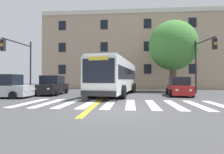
# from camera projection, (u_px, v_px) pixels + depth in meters

# --- Properties ---
(ground_plane) EXTENTS (120.00, 120.00, 0.00)m
(ground_plane) POSITION_uv_depth(u_px,v_px,m) (114.00, 110.00, 8.18)
(ground_plane) COLOR #424244
(crosswalk) EXTENTS (11.91, 4.54, 0.01)m
(crosswalk) POSITION_uv_depth(u_px,v_px,m) (120.00, 104.00, 10.33)
(crosswalk) COLOR white
(crosswalk) RESTS_ON ground
(lane_line_yellow_inner) EXTENTS (0.12, 36.00, 0.01)m
(lane_line_yellow_inner) POSITION_uv_depth(u_px,v_px,m) (112.00, 90.00, 24.40)
(lane_line_yellow_inner) COLOR gold
(lane_line_yellow_inner) RESTS_ON ground
(lane_line_yellow_outer) EXTENTS (0.12, 36.00, 0.01)m
(lane_line_yellow_outer) POSITION_uv_depth(u_px,v_px,m) (113.00, 90.00, 24.39)
(lane_line_yellow_outer) COLOR gold
(lane_line_yellow_outer) RESTS_ON ground
(city_bus) EXTENTS (4.18, 11.18, 3.19)m
(city_bus) POSITION_uv_depth(u_px,v_px,m) (116.00, 77.00, 16.61)
(city_bus) COLOR white
(city_bus) RESTS_ON ground
(car_black_near_lane) EXTENTS (2.27, 4.61, 1.83)m
(car_black_near_lane) POSITION_uv_depth(u_px,v_px,m) (52.00, 86.00, 16.82)
(car_black_near_lane) COLOR black
(car_black_near_lane) RESTS_ON ground
(car_red_far_lane) EXTENTS (2.32, 4.35, 1.67)m
(car_red_far_lane) POSITION_uv_depth(u_px,v_px,m) (179.00, 87.00, 15.64)
(car_red_far_lane) COLOR #AD1E1E
(car_red_far_lane) RESTS_ON ground
(car_tan_behind_bus) EXTENTS (2.22, 4.74, 1.76)m
(car_tan_behind_bus) POSITION_uv_depth(u_px,v_px,m) (118.00, 84.00, 25.14)
(car_tan_behind_bus) COLOR tan
(car_tan_behind_bus) RESTS_ON ground
(car_silver_cross_street) EXTENTS (3.96, 2.00, 1.85)m
(car_silver_cross_street) POSITION_uv_depth(u_px,v_px,m) (5.00, 87.00, 13.70)
(car_silver_cross_street) COLOR #B7BABF
(car_silver_cross_street) RESTS_ON ground
(traffic_light_near_corner) EXTENTS (0.59, 3.50, 5.55)m
(traffic_light_near_corner) POSITION_uv_depth(u_px,v_px,m) (203.00, 56.00, 17.11)
(traffic_light_near_corner) COLOR #28282D
(traffic_light_near_corner) RESTS_ON ground
(traffic_light_far_corner) EXTENTS (0.55, 4.12, 5.53)m
(traffic_light_far_corner) POSITION_uv_depth(u_px,v_px,m) (20.00, 57.00, 17.06)
(traffic_light_far_corner) COLOR #28282D
(traffic_light_far_corner) RESTS_ON ground
(street_tree_curbside_large) EXTENTS (6.07, 5.62, 8.45)m
(street_tree_curbside_large) POSITION_uv_depth(u_px,v_px,m) (173.00, 46.00, 20.72)
(street_tree_curbside_large) COLOR brown
(street_tree_curbside_large) RESTS_ON ground
(building_facade) EXTENTS (32.13, 8.16, 11.96)m
(building_facade) POSITION_uv_depth(u_px,v_px,m) (144.00, 53.00, 29.58)
(building_facade) COLOR tan
(building_facade) RESTS_ON ground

